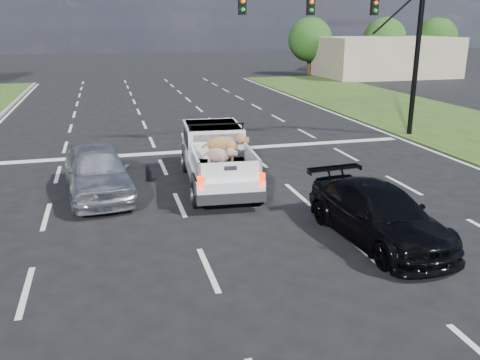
# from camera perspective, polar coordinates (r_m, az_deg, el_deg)

# --- Properties ---
(ground) EXTENTS (160.00, 160.00, 0.00)m
(ground) POSITION_cam_1_polar(r_m,az_deg,el_deg) (11.01, 5.48, -8.90)
(ground) COLOR black
(ground) RESTS_ON ground
(road_markings) EXTENTS (17.75, 60.00, 0.01)m
(road_markings) POSITION_cam_1_polar(r_m,az_deg,el_deg) (16.90, -2.18, 0.61)
(road_markings) COLOR silver
(road_markings) RESTS_ON ground
(traffic_signal) EXTENTS (9.11, 0.31, 7.00)m
(traffic_signal) POSITION_cam_1_polar(r_m,az_deg,el_deg) (22.47, 14.25, 16.45)
(traffic_signal) COLOR black
(traffic_signal) RESTS_ON ground
(building_right) EXTENTS (12.00, 7.00, 3.60)m
(building_right) POSITION_cam_1_polar(r_m,az_deg,el_deg) (50.31, 16.10, 13.12)
(building_right) COLOR tan
(building_right) RESTS_ON ground
(tree_far_d) EXTENTS (4.20, 4.20, 5.40)m
(tree_far_d) POSITION_cam_1_polar(r_m,az_deg,el_deg) (51.14, 7.88, 15.34)
(tree_far_d) COLOR #332114
(tree_far_d) RESTS_ON ground
(tree_far_e) EXTENTS (4.20, 4.20, 5.40)m
(tree_far_e) POSITION_cam_1_polar(r_m,az_deg,el_deg) (54.70, 15.92, 14.98)
(tree_far_e) COLOR #332114
(tree_far_e) RESTS_ON ground
(tree_far_f) EXTENTS (4.20, 4.20, 5.40)m
(tree_far_f) POSITION_cam_1_polar(r_m,az_deg,el_deg) (57.95, 21.22, 14.59)
(tree_far_f) COLOR #332114
(tree_far_f) RESTS_ON ground
(pickup_truck) EXTENTS (2.25, 5.24, 1.92)m
(pickup_truck) POSITION_cam_1_polar(r_m,az_deg,el_deg) (15.68, -2.61, 2.68)
(pickup_truck) COLOR black
(pickup_truck) RESTS_ON ground
(silver_sedan) EXTENTS (2.20, 4.52, 1.48)m
(silver_sedan) POSITION_cam_1_polar(r_m,az_deg,el_deg) (15.26, -15.73, 1.01)
(silver_sedan) COLOR silver
(silver_sedan) RESTS_ON ground
(black_coupe) EXTENTS (2.17, 4.53, 1.27)m
(black_coupe) POSITION_cam_1_polar(r_m,az_deg,el_deg) (12.12, 15.29, -3.69)
(black_coupe) COLOR black
(black_coupe) RESTS_ON ground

